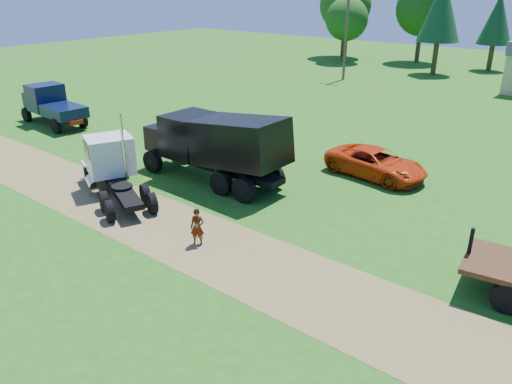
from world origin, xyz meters
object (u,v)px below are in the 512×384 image
Objects in this scene: black_dump_truck at (216,143)px; orange_pickup at (376,163)px; navy_truck at (51,104)px; spectator_a at (197,227)px; white_semi_tractor at (111,163)px.

black_dump_truck reaches higher than orange_pickup.
navy_truck is at bearing 109.00° from orange_pickup.
orange_pickup is (23.21, 5.11, -0.68)m from navy_truck.
spectator_a is at bearing -12.39° from navy_truck.
navy_truck is at bearing 177.15° from black_dump_truck.
white_semi_tractor is 1.23× the size of orange_pickup.
white_semi_tractor is 5.30m from black_dump_truck.
black_dump_truck is 1.33× the size of navy_truck.
white_semi_tractor is at bearing -15.38° from navy_truck.
white_semi_tractor is 0.77× the size of black_dump_truck.
orange_pickup is at bearing 70.47° from white_semi_tractor.
black_dump_truck is at bearing 140.49° from orange_pickup.
white_semi_tractor is 14.66m from navy_truck.
orange_pickup is (6.08, 5.86, -1.33)m from black_dump_truck.
orange_pickup is at bearing 49.19° from spectator_a.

